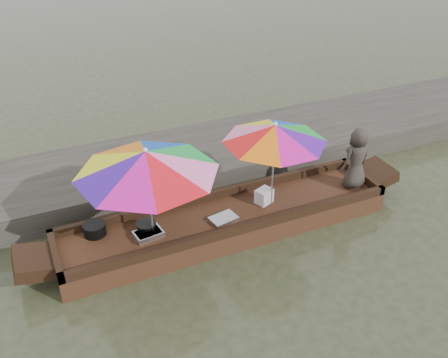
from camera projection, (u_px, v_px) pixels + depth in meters
name	position (u px, v px, depth m)	size (l,w,h in m)	color
water	(226.00, 231.00, 8.62)	(80.00, 80.00, 0.00)	#2F371D
dock	(182.00, 162.00, 10.20)	(22.00, 2.20, 0.50)	#2D2B26
boat_hull	(226.00, 223.00, 8.53)	(5.70, 1.20, 0.35)	black
cooking_pot	(95.00, 229.00, 7.93)	(0.36, 0.36, 0.19)	black
tray_crayfish	(148.00, 234.00, 7.90)	(0.44, 0.31, 0.09)	silver
tray_scallop	(223.00, 219.00, 8.28)	(0.44, 0.31, 0.06)	silver
charcoal_grill	(146.00, 227.00, 8.01)	(0.30, 0.30, 0.14)	black
supply_bag	(264.00, 196.00, 8.68)	(0.28, 0.22, 0.26)	silver
vendor	(356.00, 158.00, 8.91)	(0.57, 0.37, 1.17)	#332C26
umbrella_bow	(149.00, 193.00, 7.58)	(2.19, 2.19, 1.55)	green
umbrella_stern	(273.00, 165.00, 8.33)	(1.73, 1.73, 1.55)	green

